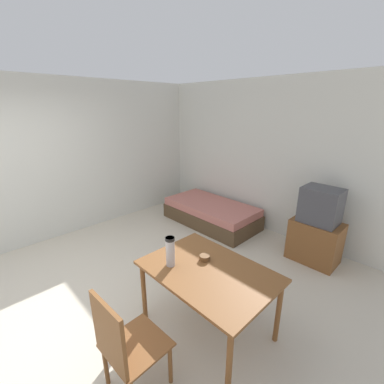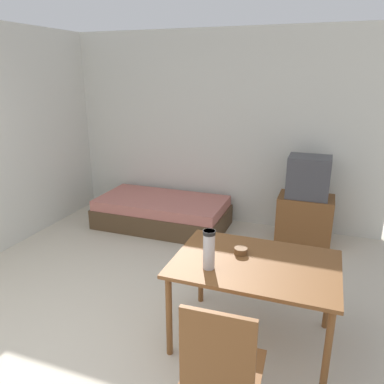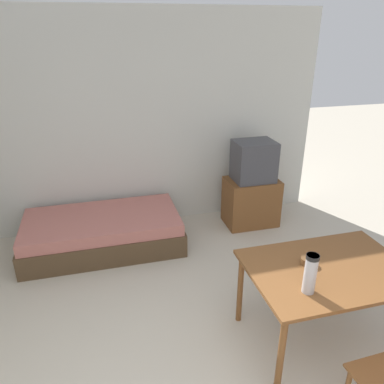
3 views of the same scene
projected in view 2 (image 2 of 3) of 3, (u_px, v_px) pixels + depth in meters
name	position (u px, v px, depth m)	size (l,w,h in m)	color
wall_back	(205.00, 129.00, 5.40)	(4.98, 0.06, 2.70)	silver
daybed	(162.00, 212.00, 5.38)	(1.85, 0.94, 0.42)	#4C3823
tv	(306.00, 205.00, 4.76)	(0.68, 0.46, 1.15)	brown
dining_table	(255.00, 271.00, 2.94)	(1.27, 0.89, 0.72)	brown
wooden_chair	(221.00, 367.00, 2.14)	(0.47, 0.47, 0.96)	brown
thermos_flask	(209.00, 248.00, 2.78)	(0.09, 0.09, 0.31)	#B7B7BC
mate_bowl	(241.00, 251.00, 3.04)	(0.11, 0.11, 0.05)	brown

